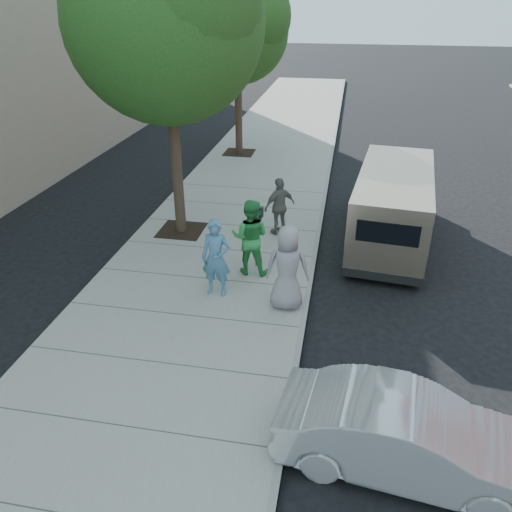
% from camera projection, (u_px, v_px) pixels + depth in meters
% --- Properties ---
extents(ground, '(120.00, 120.00, 0.00)m').
position_uv_depth(ground, '(246.00, 288.00, 11.42)').
color(ground, black).
rests_on(ground, ground).
extents(sidewalk, '(5.00, 60.00, 0.15)m').
position_uv_depth(sidewalk, '(203.00, 281.00, 11.54)').
color(sidewalk, gray).
rests_on(sidewalk, ground).
extents(curb_face, '(0.12, 60.00, 0.16)m').
position_uv_depth(curb_face, '(309.00, 291.00, 11.15)').
color(curb_face, gray).
rests_on(curb_face, ground).
extents(tree_near, '(4.62, 4.60, 7.53)m').
position_uv_depth(tree_near, '(167.00, 14.00, 11.25)').
color(tree_near, black).
rests_on(tree_near, sidewalk).
extents(tree_far, '(3.92, 3.80, 6.49)m').
position_uv_depth(tree_far, '(238.00, 25.00, 18.16)').
color(tree_far, black).
rests_on(tree_far, sidewalk).
extents(parking_meter, '(0.33, 0.19, 1.54)m').
position_uv_depth(parking_meter, '(256.00, 223.00, 11.51)').
color(parking_meter, gray).
rests_on(parking_meter, sidewalk).
extents(van, '(2.32, 5.47, 1.97)m').
position_uv_depth(van, '(392.00, 206.00, 13.03)').
color(van, beige).
rests_on(van, ground).
extents(sedan, '(3.80, 1.71, 1.21)m').
position_uv_depth(sedan, '(409.00, 437.00, 6.84)').
color(sedan, silver).
rests_on(sedan, ground).
extents(person_officer, '(0.65, 0.44, 1.74)m').
position_uv_depth(person_officer, '(216.00, 258.00, 10.53)').
color(person_officer, teal).
rests_on(person_officer, sidewalk).
extents(person_green_shirt, '(0.89, 0.69, 1.81)m').
position_uv_depth(person_green_shirt, '(250.00, 237.00, 11.34)').
color(person_green_shirt, green).
rests_on(person_green_shirt, sidewalk).
extents(person_gray_shirt, '(0.92, 0.63, 1.83)m').
position_uv_depth(person_gray_shirt, '(287.00, 268.00, 10.07)').
color(person_gray_shirt, gray).
rests_on(person_gray_shirt, sidewalk).
extents(person_striped_polo, '(0.95, 0.89, 1.58)m').
position_uv_depth(person_striped_polo, '(280.00, 206.00, 13.27)').
color(person_striped_polo, slate).
rests_on(person_striped_polo, sidewalk).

